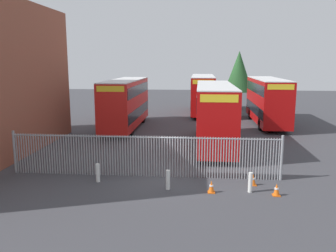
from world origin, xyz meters
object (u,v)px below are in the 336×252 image
object	(u,v)px
double_decker_bus_behind_fence_right	(267,99)
traffic_cone_mid_forecourt	(211,187)
double_decker_bus_far_back	(203,93)
bollard_center_front	(168,180)
double_decker_bus_near_gate	(215,113)
traffic_cone_by_gate	(277,190)
bollard_near_left	(98,173)
bollard_near_right	(250,182)
double_decker_bus_behind_fence_left	(126,102)
traffic_cone_near_kerb	(253,180)

from	to	relation	value
double_decker_bus_behind_fence_right	traffic_cone_mid_forecourt	size ratio (longest dim) A/B	18.32
double_decker_bus_far_back	bollard_center_front	xyz separation A→B (m)	(-1.81, -25.04, -1.95)
double_decker_bus_near_gate	bollard_center_front	distance (m)	9.68
double_decker_bus_near_gate	traffic_cone_by_gate	world-z (taller)	double_decker_bus_near_gate
bollard_near_left	traffic_cone_mid_forecourt	world-z (taller)	bollard_near_left
traffic_cone_mid_forecourt	bollard_near_right	bearing A→B (deg)	7.11
bollard_near_left	traffic_cone_mid_forecourt	bearing A→B (deg)	-10.00
double_decker_bus_near_gate	traffic_cone_mid_forecourt	bearing A→B (deg)	-92.91
double_decker_bus_near_gate	double_decker_bus_far_back	bearing A→B (deg)	92.61
bollard_near_left	traffic_cone_mid_forecourt	distance (m)	5.78
double_decker_bus_far_back	bollard_near_right	distance (m)	25.23
double_decker_bus_far_back	bollard_near_left	world-z (taller)	double_decker_bus_far_back
double_decker_bus_far_back	double_decker_bus_behind_fence_left	bearing A→B (deg)	-125.99
double_decker_bus_near_gate	bollard_near_left	xyz separation A→B (m)	(-6.17, -8.38, -1.95)
double_decker_bus_behind_fence_right	traffic_cone_near_kerb	size ratio (longest dim) A/B	18.32
bollard_center_front	double_decker_bus_far_back	bearing A→B (deg)	85.87
double_decker_bus_near_gate	bollard_center_front	size ratio (longest dim) A/B	11.38
double_decker_bus_near_gate	double_decker_bus_behind_fence_left	xyz separation A→B (m)	(-7.77, 6.20, 0.00)
double_decker_bus_far_back	traffic_cone_near_kerb	xyz separation A→B (m)	(2.32, -24.11, -2.13)
double_decker_bus_near_gate	traffic_cone_mid_forecourt	xyz separation A→B (m)	(-0.48, -9.39, -2.13)
double_decker_bus_far_back	traffic_cone_by_gate	xyz separation A→B (m)	(3.19, -25.41, -2.13)
double_decker_bus_behind_fence_left	traffic_cone_near_kerb	world-z (taller)	double_decker_bus_behind_fence_left
traffic_cone_mid_forecourt	traffic_cone_near_kerb	bearing A→B (deg)	29.72
double_decker_bus_behind_fence_left	traffic_cone_mid_forecourt	bearing A→B (deg)	-64.93
double_decker_bus_near_gate	traffic_cone_near_kerb	bearing A→B (deg)	-78.96
traffic_cone_by_gate	traffic_cone_mid_forecourt	size ratio (longest dim) A/B	1.00
double_decker_bus_behind_fence_left	bollard_near_right	xyz separation A→B (m)	(9.10, -15.36, -1.95)
bollard_near_left	traffic_cone_near_kerb	world-z (taller)	bollard_near_left
bollard_near_right	traffic_cone_by_gate	size ratio (longest dim) A/B	1.61
bollard_near_left	bollard_center_front	bearing A→B (deg)	-11.69
double_decker_bus_near_gate	double_decker_bus_behind_fence_left	size ratio (longest dim) A/B	1.00
bollard_near_right	traffic_cone_near_kerb	size ratio (longest dim) A/B	1.61
double_decker_bus_near_gate	double_decker_bus_behind_fence_right	bearing A→B (deg)	60.01
double_decker_bus_far_back	double_decker_bus_near_gate	bearing A→B (deg)	-87.39
double_decker_bus_behind_fence_right	bollard_near_left	size ratio (longest dim) A/B	11.38
double_decker_bus_behind_fence_left	double_decker_bus_behind_fence_right	distance (m)	13.61
traffic_cone_mid_forecourt	bollard_near_left	bearing A→B (deg)	170.00
double_decker_bus_near_gate	traffic_cone_near_kerb	xyz separation A→B (m)	(1.60, -8.20, -2.13)
double_decker_bus_far_back	traffic_cone_near_kerb	distance (m)	24.31
double_decker_bus_far_back	traffic_cone_by_gate	distance (m)	25.70
double_decker_bus_behind_fence_left	traffic_cone_near_kerb	size ratio (longest dim) A/B	18.32
double_decker_bus_near_gate	traffic_cone_near_kerb	world-z (taller)	double_decker_bus_near_gate
double_decker_bus_behind_fence_left	double_decker_bus_near_gate	bearing A→B (deg)	-38.60
double_decker_bus_behind_fence_left	traffic_cone_near_kerb	xyz separation A→B (m)	(9.37, -14.40, -2.13)
double_decker_bus_near_gate	double_decker_bus_behind_fence_left	distance (m)	9.94
bollard_center_front	bollard_near_left	bearing A→B (deg)	168.31
bollard_near_left	bollard_center_front	world-z (taller)	same
double_decker_bus_behind_fence_left	double_decker_bus_far_back	bearing A→B (deg)	54.01
double_decker_bus_behind_fence_left	double_decker_bus_behind_fence_right	xyz separation A→B (m)	(13.22, 3.24, 0.00)
traffic_cone_near_kerb	traffic_cone_mid_forecourt	bearing A→B (deg)	-150.28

